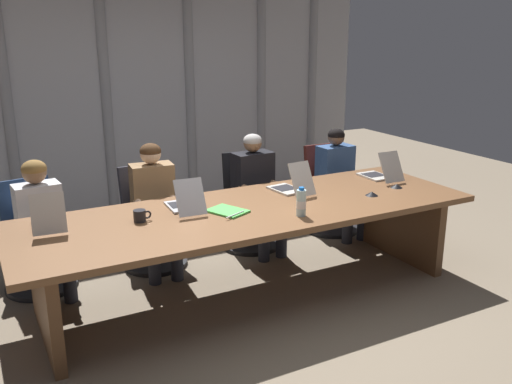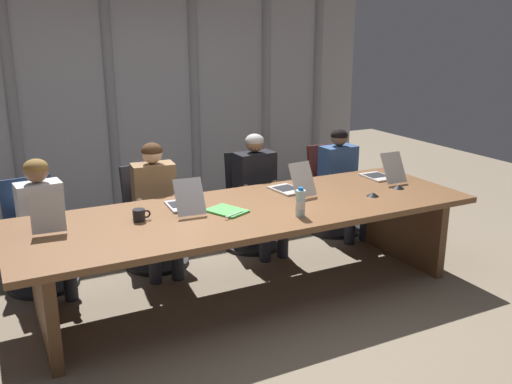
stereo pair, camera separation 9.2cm
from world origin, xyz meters
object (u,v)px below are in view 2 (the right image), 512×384
Objects in this scene: office_chair_right_mid at (333,199)px; coffee_mug_near at (139,215)px; laptop_center at (292,186)px; person_left_end at (43,218)px; spiral_notepad at (227,211)px; laptop_left_end at (48,220)px; person_left_mid at (156,201)px; office_chair_left_end at (38,247)px; laptop_left_mid at (184,203)px; laptop_right_mid at (382,174)px; person_right_mid at (343,177)px; conference_mic_middle at (373,194)px; person_center at (259,187)px; office_chair_left_mid at (153,228)px; water_bottle_primary at (300,203)px; conference_mic_left_side at (398,187)px; office_chair_center at (251,212)px.

coffee_mug_near is at bearing -69.87° from office_chair_right_mid.
laptop_center is 0.42× the size of person_left_end.
office_chair_right_mid is 2.03m from spiral_notepad.
laptop_left_end is 2.04m from laptop_center.
person_left_mid is (-2.04, -0.16, 0.32)m from office_chair_right_mid.
laptop_left_end reaches higher than office_chair_left_end.
laptop_left_mid is 1.02× the size of laptop_right_mid.
person_right_mid reaches higher than laptop_left_end.
office_chair_right_mid is 8.42× the size of conference_mic_middle.
person_right_mid reaches higher than office_chair_left_end.
laptop_left_mid is 1.20m from person_left_end.
person_center is at bearing 59.40° from laptop_right_mid.
water_bottle_primary is (0.79, -1.35, 0.51)m from office_chair_left_mid.
person_center reaches higher than person_left_end.
laptop_left_mid is at bearing 165.93° from conference_mic_middle.
water_bottle_primary reaches higher than conference_mic_middle.
laptop_center reaches higher than laptop_right_mid.
laptop_left_mid is 0.51× the size of office_chair_left_end.
laptop_left_mid is 1.01m from laptop_center.
office_chair_left_end is at bearing -95.85° from office_chair_left_mid.
spiral_notepad is at bearing 143.56° from water_bottle_primary.
laptop_left_end is 0.88m from office_chair_left_end.
person_center is at bearing 25.26° from spiral_notepad.
laptop_right_mid is 0.50× the size of office_chair_left_end.
person_left_mid is (0.98, 0.59, -0.15)m from laptop_left_end.
office_chair_left_mid is 6.75× the size of coffee_mug_near.
person_right_mid is 8.26× the size of coffee_mug_near.
conference_mic_left_side is (2.97, -0.34, -0.04)m from laptop_left_end.
person_right_mid is at bearing 1.69° from spiral_notepad.
person_center is 1.12m from spiral_notepad.
office_chair_center is (-1.03, 0.77, -0.46)m from laptop_right_mid.
person_right_mid reaches higher than spiral_notepad.
laptop_left_mid reaches higher than spiral_notepad.
coffee_mug_near is (0.63, -0.15, -0.01)m from laptop_left_end.
office_chair_left_mid is at bearing -95.92° from person_right_mid.
laptop_center reaches higher than conference_mic_middle.
spiral_notepad is (0.32, -0.85, 0.10)m from person_left_mid.
coffee_mug_near is 2.35m from conference_mic_left_side.
laptop_center reaches higher than laptop_left_mid.
office_chair_left_mid is at bearing 80.13° from office_chair_left_end.
spiral_notepad is (0.28, -0.22, -0.05)m from laptop_left_mid.
conference_mic_left_side is (3.01, -1.09, 0.43)m from office_chair_left_end.
person_left_mid is 10.67× the size of conference_mic_middle.
office_chair_left_mid is (-1.06, 0.76, -0.47)m from laptop_center.
office_chair_left_mid is at bearing 151.32° from conference_mic_left_side.
conference_mic_left_side is (2.34, -0.20, -0.03)m from coffee_mug_near.
office_chair_left_mid is at bearing 68.53° from coffee_mug_near.
person_left_end reaches higher than office_chair_left_mid.
office_chair_left_end is (-0.04, 0.74, -0.47)m from laptop_left_end.
conference_mic_left_side is (-0.05, -0.93, 0.14)m from person_right_mid.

